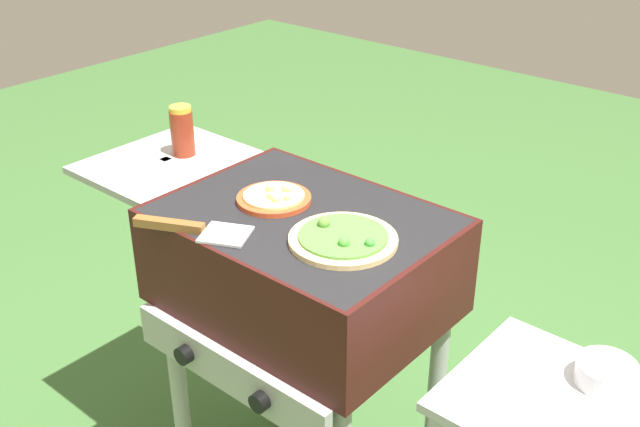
# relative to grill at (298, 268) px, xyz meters

# --- Properties ---
(grill) EXTENTS (0.96, 0.53, 0.90)m
(grill) POSITION_rel_grill_xyz_m (0.00, 0.00, 0.00)
(grill) COLOR #38110F
(grill) RESTS_ON ground_plane
(pizza_cheese) EXTENTS (0.17, 0.17, 0.04)m
(pizza_cheese) POSITION_rel_grill_xyz_m (-0.08, 0.01, 0.15)
(pizza_cheese) COLOR #C64723
(pizza_cheese) RESTS_ON grill
(pizza_veggie) EXTENTS (0.23, 0.23, 0.04)m
(pizza_veggie) POSITION_rel_grill_xyz_m (0.16, -0.03, 0.15)
(pizza_veggie) COLOR #E0C17F
(pizza_veggie) RESTS_ON grill
(sauce_jar) EXTENTS (0.06, 0.06, 0.13)m
(sauce_jar) POSITION_rel_grill_xyz_m (-0.45, 0.06, 0.21)
(sauce_jar) COLOR maroon
(sauce_jar) RESTS_ON grill
(spatula) EXTENTS (0.26, 0.17, 0.02)m
(spatula) POSITION_rel_grill_xyz_m (-0.11, -0.21, 0.15)
(spatula) COLOR #B7BABF
(spatula) RESTS_ON grill
(topping_bowl_near) EXTENTS (0.12, 0.12, 0.04)m
(topping_bowl_near) POSITION_rel_grill_xyz_m (0.70, 0.11, -0.01)
(topping_bowl_near) COLOR silver
(topping_bowl_near) RESTS_ON prep_table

